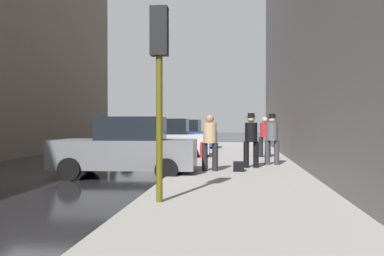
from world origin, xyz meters
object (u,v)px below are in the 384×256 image
object	(u,v)px
fire_hydrant	(202,149)
pedestrian_with_beanie	(272,136)
traffic_light	(159,61)
parked_silver_sedan	(163,140)
pedestrian_in_red_jacket	(265,135)
parked_blue_sedan	(181,136)
pedestrian_in_tan_coat	(210,139)
parked_gray_coupe	(127,148)
duffel_bag	(239,166)
pedestrian_with_fedora	(251,137)

from	to	relation	value
fire_hydrant	pedestrian_with_beanie	world-z (taller)	pedestrian_with_beanie
fire_hydrant	traffic_light	distance (m)	10.33
parked_silver_sedan	pedestrian_in_red_jacket	distance (m)	4.46
parked_blue_sedan	pedestrian_in_tan_coat	bearing A→B (deg)	-78.24
parked_silver_sedan	pedestrian_in_red_jacket	bearing A→B (deg)	-2.97
parked_blue_sedan	parked_gray_coupe	bearing A→B (deg)	-90.00
traffic_light	pedestrian_in_tan_coat	distance (m)	5.46
pedestrian_with_beanie	parked_blue_sedan	bearing A→B (deg)	114.85
pedestrian_with_beanie	duffel_bag	bearing A→B (deg)	-119.15
parked_gray_coupe	traffic_light	world-z (taller)	traffic_light
traffic_light	parked_silver_sedan	bearing A→B (deg)	99.68
parked_blue_sedan	pedestrian_with_beanie	bearing A→B (deg)	-65.15
parked_gray_coupe	fire_hydrant	xyz separation A→B (m)	(1.80, 5.43, -0.35)
traffic_light	duffel_bag	bearing A→B (deg)	74.23
fire_hydrant	traffic_light	xyz separation A→B (m)	(0.05, -10.08, 2.26)
fire_hydrant	pedestrian_with_fedora	xyz separation A→B (m)	(1.93, -3.85, 0.64)
fire_hydrant	parked_blue_sedan	bearing A→B (deg)	104.69
duffel_bag	pedestrian_in_tan_coat	bearing A→B (deg)	-177.89
parked_gray_coupe	parked_blue_sedan	distance (m)	12.31
parked_gray_coupe	pedestrian_in_tan_coat	size ratio (longest dim) A/B	2.49
parked_blue_sedan	pedestrian_with_fedora	world-z (taller)	pedestrian_with_fedora
parked_silver_sedan	pedestrian_in_tan_coat	distance (m)	6.21
parked_blue_sedan	pedestrian_with_fedora	xyz separation A→B (m)	(3.73, -10.73, 0.29)
pedestrian_in_tan_coat	fire_hydrant	bearing A→B (deg)	97.56
parked_blue_sedan	traffic_light	xyz separation A→B (m)	(1.85, -16.96, 1.91)
parked_blue_sedan	pedestrian_in_tan_coat	distance (m)	12.05
parked_blue_sedan	pedestrian_with_fedora	size ratio (longest dim) A/B	2.39
traffic_light	pedestrian_with_beanie	bearing A→B (deg)	70.14
pedestrian_in_red_jacket	duffel_bag	distance (m)	5.61
traffic_light	pedestrian_with_fedora	world-z (taller)	traffic_light
pedestrian_in_tan_coat	duffel_bag	size ratio (longest dim) A/B	3.89
pedestrian_with_beanie	parked_silver_sedan	bearing A→B (deg)	141.33
parked_gray_coupe	fire_hydrant	bearing A→B (deg)	71.62
pedestrian_in_red_jacket	pedestrian_with_fedora	distance (m)	4.47
pedestrian_with_beanie	duffel_bag	distance (m)	2.53
fire_hydrant	pedestrian_in_tan_coat	xyz separation A→B (m)	(0.65, -4.91, 0.61)
pedestrian_in_tan_coat	duffel_bag	xyz separation A→B (m)	(0.87, 0.03, -0.81)
parked_gray_coupe	pedestrian_with_beanie	world-z (taller)	pedestrian_with_beanie
fire_hydrant	traffic_light	bearing A→B (deg)	-89.72
parked_blue_sedan	traffic_light	bearing A→B (deg)	-83.76
pedestrian_in_red_jacket	duffel_bag	world-z (taller)	pedestrian_in_red_jacket
parked_blue_sedan	duffel_bag	distance (m)	12.23
parked_silver_sedan	pedestrian_with_beanie	bearing A→B (deg)	-38.67
traffic_light	duffel_bag	distance (m)	5.94
parked_gray_coupe	fire_hydrant	world-z (taller)	parked_gray_coupe
parked_blue_sedan	traffic_light	size ratio (longest dim) A/B	1.18
parked_gray_coupe	pedestrian_with_fedora	xyz separation A→B (m)	(3.73, 1.58, 0.29)
parked_silver_sedan	pedestrian_in_red_jacket	xyz separation A→B (m)	(4.45, -0.23, 0.26)
parked_gray_coupe	pedestrian_in_tan_coat	distance (m)	2.52
pedestrian_in_red_jacket	fire_hydrant	bearing A→B (deg)	-168.03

